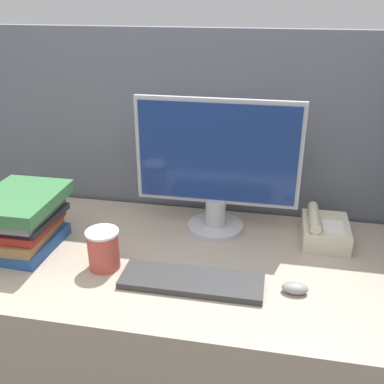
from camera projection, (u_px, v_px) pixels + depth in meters
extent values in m
cube|color=slate|center=(196.00, 215.00, 1.83)|extent=(1.87, 0.04, 1.44)
cube|color=tan|center=(176.00, 348.00, 1.61)|extent=(1.47, 0.73, 0.77)
cylinder|color=#B7B7BC|center=(215.00, 227.00, 1.62)|extent=(0.20, 0.20, 0.02)
cylinder|color=#B7B7BC|center=(216.00, 212.00, 1.59)|extent=(0.07, 0.07, 0.10)
cube|color=#B7B7BC|center=(217.00, 153.00, 1.51)|extent=(0.56, 0.02, 0.37)
cube|color=navy|center=(217.00, 154.00, 1.50)|extent=(0.53, 0.01, 0.34)
cube|color=#333333|center=(192.00, 281.00, 1.31)|extent=(0.42, 0.13, 0.02)
ellipsoid|color=gray|center=(295.00, 288.00, 1.27)|extent=(0.08, 0.05, 0.03)
cylinder|color=#BF4C3F|center=(104.00, 250.00, 1.38)|extent=(0.10, 0.10, 0.12)
cylinder|color=white|center=(102.00, 232.00, 1.35)|extent=(0.10, 0.10, 0.01)
cube|color=#264C8C|center=(24.00, 242.00, 1.50)|extent=(0.23, 0.26, 0.04)
cube|color=olive|center=(21.00, 233.00, 1.48)|extent=(0.20, 0.26, 0.03)
cube|color=maroon|center=(22.00, 224.00, 1.47)|extent=(0.19, 0.24, 0.03)
cube|color=#262628|center=(20.00, 216.00, 1.47)|extent=(0.25, 0.24, 0.02)
cube|color=slate|center=(17.00, 211.00, 1.45)|extent=(0.22, 0.25, 0.03)
cube|color=#38723F|center=(20.00, 200.00, 1.44)|extent=(0.24, 0.30, 0.04)
cube|color=beige|center=(325.00, 232.00, 1.53)|extent=(0.15, 0.20, 0.07)
cube|color=white|center=(333.00, 227.00, 1.49)|extent=(0.07, 0.09, 0.00)
cylinder|color=beige|center=(314.00, 217.00, 1.52)|extent=(0.04, 0.18, 0.04)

